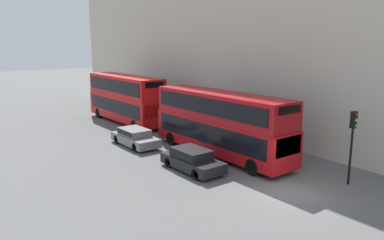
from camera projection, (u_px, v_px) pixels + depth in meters
ground_plane at (288, 193)px, 19.18m from camera, size 200.00×200.00×0.00m
bus_leading at (220, 121)px, 25.14m from camera, size 2.59×11.49×4.32m
bus_second_in_queue at (125, 97)px, 35.70m from camera, size 2.59×10.84×4.51m
car_dark_sedan at (192, 159)px, 22.42m from camera, size 1.82×4.30×1.33m
car_hatchback at (135, 137)px, 27.88m from camera, size 1.83×4.48×1.28m
traffic_light at (353, 133)px, 19.75m from camera, size 0.30×0.36×4.03m
pedestrian at (152, 113)px, 36.68m from camera, size 0.36×0.36×1.76m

